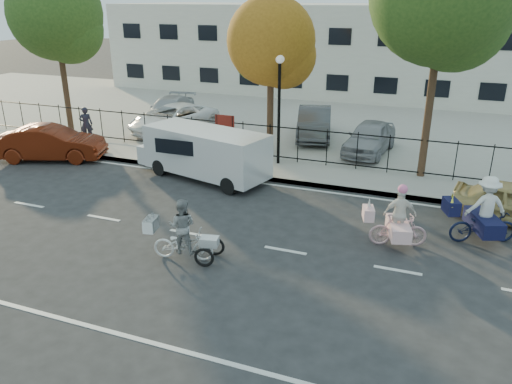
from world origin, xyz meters
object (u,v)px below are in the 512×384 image
at_px(unicorn_bike, 398,223).
at_px(bull_bike, 484,216).
at_px(lamppost, 279,90).
at_px(lot_car_b, 174,118).
at_px(white_van, 204,152).
at_px(pedestrian, 86,124).
at_px(zebra_trike, 183,237).
at_px(red_sedan, 51,143).
at_px(lot_car_a, 170,110).
at_px(lot_car_d, 370,137).
at_px(lot_car_c, 314,123).

distance_m(unicorn_bike, bull_bike, 2.46).
distance_m(lamppost, lot_car_b, 7.52).
bearing_deg(white_van, pedestrian, 177.22).
height_order(white_van, pedestrian, white_van).
height_order(lamppost, lot_car_b, lamppost).
relative_size(lamppost, zebra_trike, 2.19).
distance_m(red_sedan, pedestrian, 2.57).
bearing_deg(lot_car_a, lamppost, -39.67).
xyz_separation_m(bull_bike, lot_car_b, (-14.00, 7.29, 0.03)).
relative_size(zebra_trike, red_sedan, 0.45).
distance_m(lamppost, white_van, 3.79).
bearing_deg(pedestrian, lamppost, 144.39).
bearing_deg(zebra_trike, lot_car_a, 19.79).
relative_size(red_sedan, pedestrian, 2.75).
xyz_separation_m(lamppost, lot_car_d, (3.21, 2.81, -2.28)).
bearing_deg(lot_car_c, red_sedan, -157.72).
bearing_deg(bull_bike, red_sedan, 62.35).
bearing_deg(bull_bike, lamppost, 38.39).
height_order(unicorn_bike, lot_car_a, unicorn_bike).
bearing_deg(lot_car_c, lot_car_a, 164.29).
height_order(unicorn_bike, pedestrian, unicorn_bike).
bearing_deg(lamppost, white_van, -133.63).
bearing_deg(pedestrian, lot_car_c, 168.32).
xyz_separation_m(lamppost, lot_car_b, (-6.51, 2.98, -2.29)).
height_order(bull_bike, red_sedan, bull_bike).
height_order(bull_bike, lot_car_a, bull_bike).
bearing_deg(lot_car_a, red_sedan, -110.56).
relative_size(zebra_trike, pedestrian, 1.23).
height_order(zebra_trike, lot_car_c, zebra_trike).
bearing_deg(bull_bike, lot_car_c, 17.84).
xyz_separation_m(lot_car_c, lot_car_d, (2.87, -1.53, -0.04)).
bearing_deg(white_van, lot_car_d, 58.23).
bearing_deg(white_van, bull_bike, 3.08).
relative_size(red_sedan, lot_car_d, 1.11).
bearing_deg(lot_car_b, lot_car_c, 30.15).
xyz_separation_m(bull_bike, red_sedan, (-16.76, 1.76, -0.06)).
distance_m(red_sedan, lot_car_d, 13.59).
distance_m(lot_car_a, lot_car_d, 11.10).
distance_m(unicorn_bike, pedestrian, 15.69).
height_order(lot_car_a, lot_car_d, lot_car_d).
distance_m(unicorn_bike, lot_car_b, 14.46).
relative_size(unicorn_bike, lot_car_a, 0.41).
relative_size(white_van, red_sedan, 1.29).
xyz_separation_m(red_sedan, lot_car_a, (1.55, 7.23, 0.07)).
bearing_deg(lot_car_b, zebra_trike, -40.42).
distance_m(lamppost, pedestrian, 9.69).
height_order(lamppost, white_van, lamppost).
distance_m(pedestrian, lot_car_b, 4.18).
height_order(red_sedan, lot_car_b, lot_car_b).
distance_m(pedestrian, lot_car_d, 12.97).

